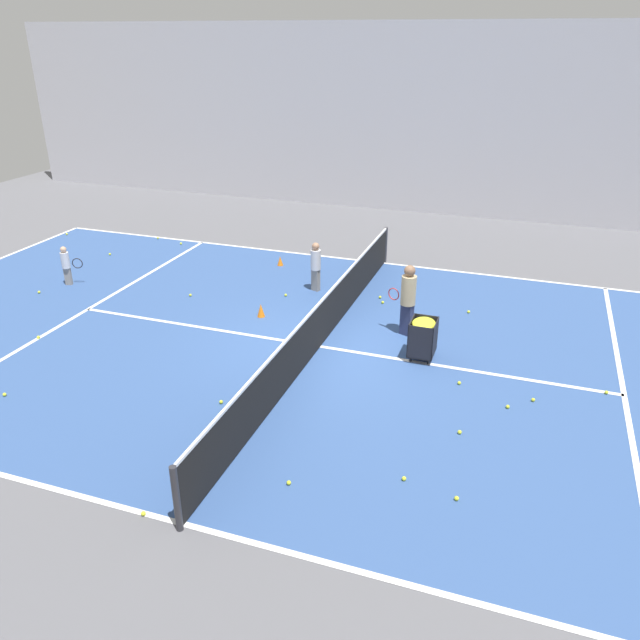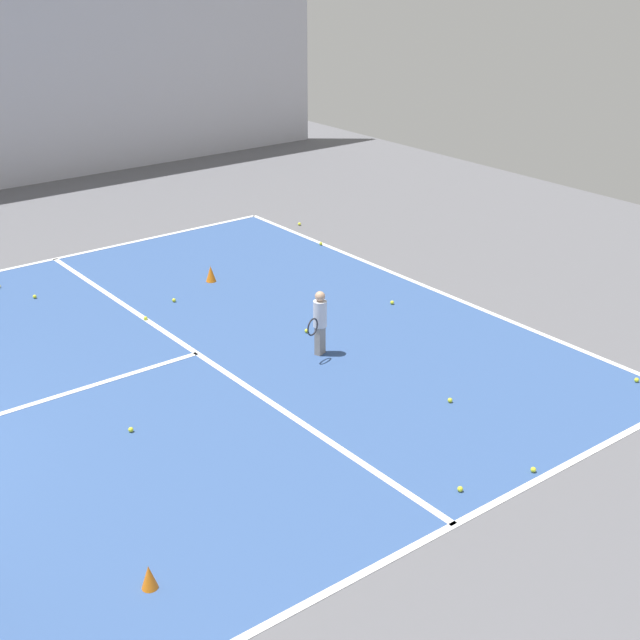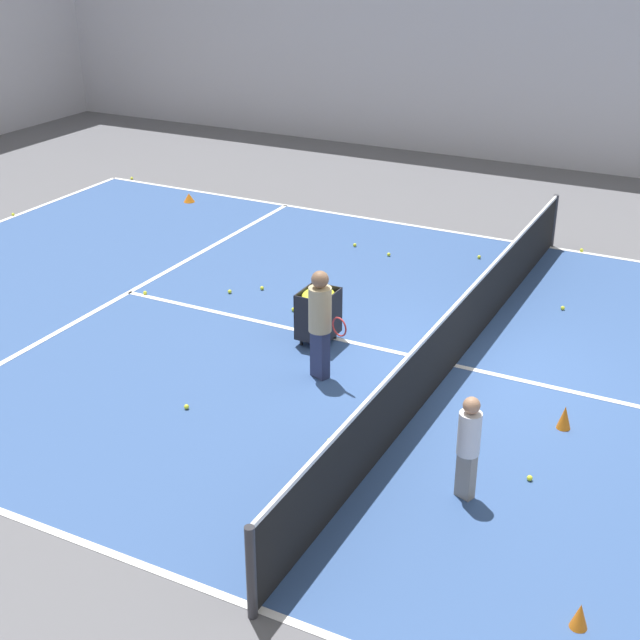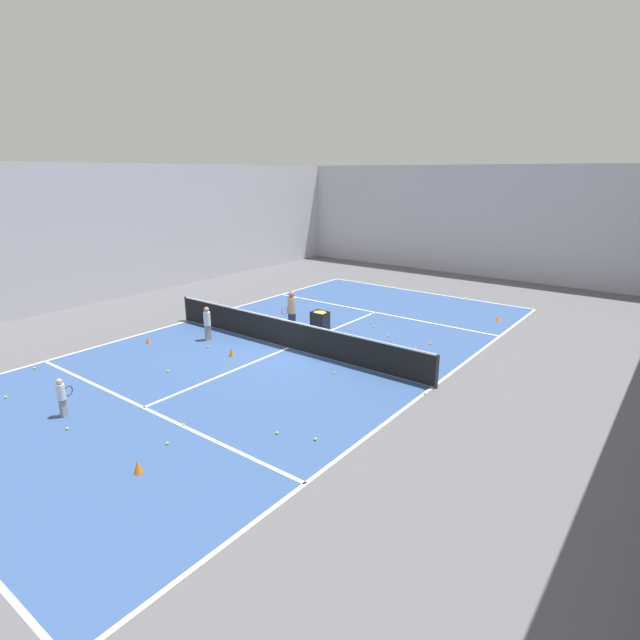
# 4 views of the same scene
# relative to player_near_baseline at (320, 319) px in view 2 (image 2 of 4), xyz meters

# --- Properties ---
(line_baseline_near) EXTENTS (11.28, 0.10, 0.00)m
(line_baseline_near) POSITION_rel_player_near_baseline_xyz_m (1.21, -3.38, -0.60)
(line_baseline_near) COLOR white
(line_baseline_near) RESTS_ON ground
(line_service_near) EXTENTS (11.28, 0.10, 0.00)m
(line_service_near) POSITION_rel_player_near_baseline_xyz_m (1.21, 1.52, -0.60)
(line_service_near) COLOR white
(line_service_near) RESTS_ON ground
(player_near_baseline) EXTENTS (0.34, 0.53, 1.06)m
(player_near_baseline) POSITION_rel_player_near_baseline_xyz_m (0.00, 0.00, 0.00)
(player_near_baseline) COLOR gray
(player_near_baseline) RESTS_ON ground
(training_cone_1) EXTENTS (0.17, 0.17, 0.27)m
(training_cone_1) POSITION_rel_player_near_baseline_xyz_m (-3.26, 4.73, -0.47)
(training_cone_1) COLOR orange
(training_cone_1) RESTS_ON ground
(training_cone_3) EXTENTS (0.20, 0.20, 0.31)m
(training_cone_3) POSITION_rel_player_near_baseline_xyz_m (3.80, -0.33, -0.45)
(training_cone_3) COLOR orange
(training_cone_3) RESTS_ON ground
(tennis_ball_4) EXTENTS (0.07, 0.07, 0.07)m
(tennis_ball_4) POSITION_rel_player_near_baseline_xyz_m (5.61, -3.78, -0.57)
(tennis_ball_4) COLOR yellow
(tennis_ball_4) RESTS_ON ground
(tennis_ball_7) EXTENTS (0.07, 0.07, 0.07)m
(tennis_ball_7) POSITION_rel_player_near_baseline_xyz_m (3.33, 0.74, -0.57)
(tennis_ball_7) COLOR yellow
(tennis_ball_7) RESTS_ON ground
(tennis_ball_8) EXTENTS (0.07, 0.07, 0.07)m
(tennis_ball_8) POSITION_rel_player_near_baseline_xyz_m (5.04, 2.66, -0.57)
(tennis_ball_8) COLOR yellow
(tennis_ball_8) RESTS_ON ground
(tennis_ball_9) EXTENTS (0.07, 0.07, 0.07)m
(tennis_ball_9) POSITION_rel_player_near_baseline_xyz_m (0.78, -0.33, -0.57)
(tennis_ball_9) COLOR yellow
(tennis_ball_9) RESTS_ON ground
(tennis_ball_12) EXTENTS (0.07, 0.07, 0.07)m
(tennis_ball_12) POSITION_rel_player_near_baseline_xyz_m (4.21, -3.31, -0.57)
(tennis_ball_12) COLOR yellow
(tennis_ball_12) RESTS_ON ground
(tennis_ball_18) EXTENTS (0.07, 0.07, 0.07)m
(tennis_ball_18) POSITION_rel_player_near_baseline_xyz_m (0.82, -2.29, -0.57)
(tennis_ball_18) COLOR yellow
(tennis_ball_18) RESTS_ON ground
(tennis_ball_21) EXTENTS (0.07, 0.07, 0.07)m
(tennis_ball_21) POSITION_rel_player_near_baseline_xyz_m (-4.27, -0.02, -0.57)
(tennis_ball_21) COLOR yellow
(tennis_ball_21) RESTS_ON ground
(tennis_ball_22) EXTENTS (0.07, 0.07, 0.07)m
(tennis_ball_22) POSITION_rel_player_near_baseline_xyz_m (-2.38, -0.49, -0.57)
(tennis_ball_22) COLOR yellow
(tennis_ball_22) RESTS_ON ground
(tennis_ball_23) EXTENTS (0.07, 0.07, 0.07)m
(tennis_ball_23) POSITION_rel_player_near_baseline_xyz_m (-3.65, -3.12, -0.57)
(tennis_ball_23) COLOR yellow
(tennis_ball_23) RESTS_ON ground
(tennis_ball_26) EXTENTS (0.07, 0.07, 0.07)m
(tennis_ball_26) POSITION_rel_player_near_baseline_xyz_m (-0.34, 3.46, -0.57)
(tennis_ball_26) COLOR yellow
(tennis_ball_26) RESTS_ON ground
(tennis_ball_29) EXTENTS (0.07, 0.07, 0.07)m
(tennis_ball_29) POSITION_rel_player_near_baseline_xyz_m (-4.01, 1.00, -0.57)
(tennis_ball_29) COLOR yellow
(tennis_ball_29) RESTS_ON ground
(tennis_ball_32) EXTENTS (0.07, 0.07, 0.07)m
(tennis_ball_32) POSITION_rel_player_near_baseline_xyz_m (2.90, 1.54, -0.57)
(tennis_ball_32) COLOR yellow
(tennis_ball_32) RESTS_ON ground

